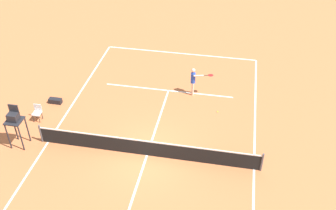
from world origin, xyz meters
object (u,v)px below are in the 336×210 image
(player_serving, at_px, (194,79))
(equipment_bag, at_px, (55,101))
(tennis_ball, at_px, (217,112))
(umpire_chair, at_px, (14,120))
(courtside_chair_mid, at_px, (37,112))

(player_serving, height_order, equipment_bag, player_serving)
(tennis_ball, bearing_deg, umpire_chair, 25.32)
(umpire_chair, xyz_separation_m, courtside_chair_mid, (0.02, -2.09, -1.07))
(umpire_chair, height_order, courtside_chair_mid, umpire_chair)
(player_serving, height_order, umpire_chair, umpire_chair)
(equipment_bag, bearing_deg, umpire_chair, 86.03)
(umpire_chair, bearing_deg, equipment_bag, -93.97)
(player_serving, bearing_deg, courtside_chair_mid, -78.26)
(tennis_ball, relative_size, courtside_chair_mid, 0.07)
(tennis_ball, distance_m, courtside_chair_mid, 10.10)
(umpire_chair, relative_size, courtside_chair_mid, 2.54)
(umpire_chair, bearing_deg, courtside_chair_mid, -89.58)
(courtside_chair_mid, distance_m, equipment_bag, 1.71)
(player_serving, xyz_separation_m, umpire_chair, (8.14, 6.14, 0.52))
(player_serving, xyz_separation_m, courtside_chair_mid, (8.16, 4.05, -0.56))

